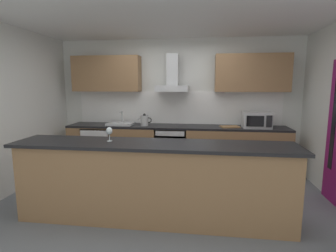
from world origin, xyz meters
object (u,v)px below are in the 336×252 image
at_px(range_hood, 172,80).
at_px(chopping_board, 230,127).
at_px(microwave, 257,120).
at_px(oven, 172,148).
at_px(refrigerator, 100,147).
at_px(sink, 121,123).
at_px(kettle, 145,120).
at_px(wine_glass, 109,131).

relative_size(range_hood, chopping_board, 2.12).
distance_m(microwave, range_hood, 1.76).
xyz_separation_m(oven, microwave, (1.59, -0.03, 0.59)).
xyz_separation_m(refrigerator, chopping_board, (2.58, -0.02, 0.49)).
xyz_separation_m(sink, kettle, (0.50, -0.04, 0.08)).
bearing_deg(refrigerator, range_hood, 5.14).
xyz_separation_m(refrigerator, microwave, (3.06, -0.03, 0.62)).
distance_m(oven, range_hood, 1.33).
bearing_deg(chopping_board, range_hood, 172.13).
height_order(range_hood, chopping_board, range_hood).
relative_size(refrigerator, microwave, 1.70).
distance_m(microwave, kettle, 2.12).
bearing_deg(oven, kettle, -176.36).
bearing_deg(range_hood, sink, -173.42).
bearing_deg(microwave, sink, 179.15).
height_order(oven, sink, sink).
relative_size(kettle, chopping_board, 0.85).
bearing_deg(oven, microwave, -1.01).
bearing_deg(sink, microwave, -0.85).
distance_m(oven, chopping_board, 1.20).
relative_size(refrigerator, wine_glass, 4.78).
xyz_separation_m(microwave, chopping_board, (-0.48, 0.00, -0.14)).
distance_m(oven, wine_glass, 2.12).
distance_m(oven, kettle, 0.76).
bearing_deg(range_hood, chopping_board, -7.87).
xyz_separation_m(refrigerator, sink, (0.44, 0.01, 0.50)).
xyz_separation_m(microwave, sink, (-2.61, 0.04, -0.12)).
bearing_deg(chopping_board, microwave, -0.50).
bearing_deg(microwave, wine_glass, -138.22).
bearing_deg(sink, range_hood, 6.58).
bearing_deg(microwave, refrigerator, 179.53).
distance_m(kettle, range_hood, 0.96).
xyz_separation_m(microwave, range_hood, (-1.59, 0.16, 0.74)).
distance_m(oven, refrigerator, 1.47).
relative_size(oven, kettle, 2.77).
xyz_separation_m(sink, wine_glass, (0.47, -1.95, 0.19)).
relative_size(microwave, wine_glass, 2.81).
bearing_deg(kettle, wine_glass, -90.67).
relative_size(oven, refrigerator, 0.94).
bearing_deg(chopping_board, kettle, -179.65).
bearing_deg(sink, kettle, -5.14).
relative_size(wine_glass, chopping_board, 0.52).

